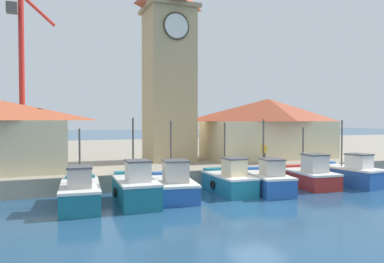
{
  "coord_description": "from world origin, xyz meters",
  "views": [
    {
      "loc": [
        -9.78,
        -16.04,
        4.28
      ],
      "look_at": [
        -0.28,
        8.03,
        3.5
      ],
      "focal_mm": 35.0,
      "sensor_mm": 36.0,
      "label": 1
    }
  ],
  "objects_px": {
    "fishing_boat_center": "(267,180)",
    "fishing_boat_far_left": "(80,192)",
    "fishing_boat_mid_left": "(229,181)",
    "clock_tower": "(169,62)",
    "port_crane_near": "(22,90)",
    "warehouse_right": "(268,128)",
    "fishing_boat_left_inner": "(173,185)",
    "fishing_boat_mid_right": "(308,176)",
    "fishing_boat_right_inner": "(349,174)",
    "dock_worker_near_tower": "(264,153)",
    "fishing_boat_left_outer": "(135,188)"
  },
  "relations": [
    {
      "from": "fishing_boat_center",
      "to": "fishing_boat_far_left",
      "type": "bearing_deg",
      "value": 179.21
    },
    {
      "from": "fishing_boat_far_left",
      "to": "fishing_boat_mid_left",
      "type": "bearing_deg",
      "value": 3.23
    },
    {
      "from": "clock_tower",
      "to": "port_crane_near",
      "type": "bearing_deg",
      "value": 129.76
    },
    {
      "from": "warehouse_right",
      "to": "port_crane_near",
      "type": "relative_size",
      "value": 0.67
    },
    {
      "from": "fishing_boat_mid_left",
      "to": "fishing_boat_left_inner",
      "type": "bearing_deg",
      "value": -178.67
    },
    {
      "from": "fishing_boat_mid_right",
      "to": "warehouse_right",
      "type": "relative_size",
      "value": 0.42
    },
    {
      "from": "fishing_boat_right_inner",
      "to": "warehouse_right",
      "type": "height_order",
      "value": "warehouse_right"
    },
    {
      "from": "fishing_boat_right_inner",
      "to": "dock_worker_near_tower",
      "type": "distance_m",
      "value": 5.88
    },
    {
      "from": "fishing_boat_center",
      "to": "fishing_boat_mid_right",
      "type": "bearing_deg",
      "value": 11.32
    },
    {
      "from": "fishing_boat_left_outer",
      "to": "warehouse_right",
      "type": "xyz_separation_m",
      "value": [
        13.48,
        8.49,
        2.84
      ]
    },
    {
      "from": "fishing_boat_mid_right",
      "to": "clock_tower",
      "type": "bearing_deg",
      "value": 126.88
    },
    {
      "from": "port_crane_near",
      "to": "dock_worker_near_tower",
      "type": "distance_m",
      "value": 25.68
    },
    {
      "from": "fishing_boat_left_outer",
      "to": "dock_worker_near_tower",
      "type": "height_order",
      "value": "fishing_boat_left_outer"
    },
    {
      "from": "fishing_boat_far_left",
      "to": "fishing_boat_mid_right",
      "type": "relative_size",
      "value": 1.07
    },
    {
      "from": "fishing_boat_mid_right",
      "to": "fishing_boat_right_inner",
      "type": "height_order",
      "value": "fishing_boat_right_inner"
    },
    {
      "from": "fishing_boat_far_left",
      "to": "fishing_boat_right_inner",
      "type": "bearing_deg",
      "value": 0.2
    },
    {
      "from": "fishing_boat_mid_left",
      "to": "fishing_boat_far_left",
      "type": "bearing_deg",
      "value": -176.77
    },
    {
      "from": "fishing_boat_right_inner",
      "to": "dock_worker_near_tower",
      "type": "xyz_separation_m",
      "value": [
        -3.82,
        4.32,
        1.15
      ]
    },
    {
      "from": "clock_tower",
      "to": "dock_worker_near_tower",
      "type": "distance_m",
      "value": 10.24
    },
    {
      "from": "fishing_boat_mid_right",
      "to": "dock_worker_near_tower",
      "type": "bearing_deg",
      "value": 103.51
    },
    {
      "from": "fishing_boat_mid_right",
      "to": "port_crane_near",
      "type": "height_order",
      "value": "port_crane_near"
    },
    {
      "from": "fishing_boat_far_left",
      "to": "fishing_boat_mid_left",
      "type": "distance_m",
      "value": 8.45
    },
    {
      "from": "fishing_boat_center",
      "to": "clock_tower",
      "type": "distance_m",
      "value": 12.85
    },
    {
      "from": "fishing_boat_left_outer",
      "to": "fishing_boat_mid_left",
      "type": "xyz_separation_m",
      "value": [
        5.72,
        0.71,
        -0.07
      ]
    },
    {
      "from": "fishing_boat_far_left",
      "to": "fishing_boat_center",
      "type": "height_order",
      "value": "fishing_boat_center"
    },
    {
      "from": "fishing_boat_mid_right",
      "to": "clock_tower",
      "type": "xyz_separation_m",
      "value": [
        -6.58,
        8.76,
        8.15
      ]
    },
    {
      "from": "fishing_boat_left_inner",
      "to": "fishing_boat_center",
      "type": "height_order",
      "value": "fishing_boat_center"
    },
    {
      "from": "fishing_boat_mid_right",
      "to": "dock_worker_near_tower",
      "type": "distance_m",
      "value": 4.1
    },
    {
      "from": "port_crane_near",
      "to": "fishing_boat_left_outer",
      "type": "bearing_deg",
      "value": -74.64
    },
    {
      "from": "fishing_boat_center",
      "to": "fishing_boat_left_outer",
      "type": "bearing_deg",
      "value": -179.37
    },
    {
      "from": "fishing_boat_far_left",
      "to": "fishing_boat_center",
      "type": "xyz_separation_m",
      "value": [
        10.65,
        -0.15,
        -0.01
      ]
    },
    {
      "from": "fishing_boat_mid_right",
      "to": "fishing_boat_center",
      "type": "bearing_deg",
      "value": -168.68
    },
    {
      "from": "fishing_boat_far_left",
      "to": "dock_worker_near_tower",
      "type": "height_order",
      "value": "fishing_boat_far_left"
    },
    {
      "from": "fishing_boat_far_left",
      "to": "fishing_boat_left_inner",
      "type": "distance_m",
      "value": 4.98
    },
    {
      "from": "fishing_boat_left_outer",
      "to": "port_crane_near",
      "type": "xyz_separation_m",
      "value": [
        -6.35,
        23.12,
        6.56
      ]
    },
    {
      "from": "fishing_boat_left_inner",
      "to": "warehouse_right",
      "type": "height_order",
      "value": "warehouse_right"
    },
    {
      "from": "fishing_boat_center",
      "to": "fishing_boat_mid_right",
      "type": "xyz_separation_m",
      "value": [
        3.57,
        0.71,
        -0.01
      ]
    },
    {
      "from": "warehouse_right",
      "to": "fishing_boat_mid_left",
      "type": "bearing_deg",
      "value": -134.94
    },
    {
      "from": "fishing_boat_left_inner",
      "to": "dock_worker_near_tower",
      "type": "xyz_separation_m",
      "value": [
        8.34,
        3.99,
        1.19
      ]
    },
    {
      "from": "fishing_boat_mid_left",
      "to": "fishing_boat_right_inner",
      "type": "xyz_separation_m",
      "value": [
        8.69,
        -0.42,
        0.02
      ]
    },
    {
      "from": "fishing_boat_far_left",
      "to": "fishing_boat_left_inner",
      "type": "bearing_deg",
      "value": 4.56
    },
    {
      "from": "dock_worker_near_tower",
      "to": "fishing_boat_mid_right",
      "type": "bearing_deg",
      "value": -76.49
    },
    {
      "from": "fishing_boat_mid_left",
      "to": "port_crane_near",
      "type": "relative_size",
      "value": 0.26
    },
    {
      "from": "fishing_boat_left_inner",
      "to": "fishing_boat_mid_left",
      "type": "relative_size",
      "value": 1.17
    },
    {
      "from": "fishing_boat_mid_left",
      "to": "fishing_boat_mid_right",
      "type": "distance_m",
      "value": 5.78
    },
    {
      "from": "warehouse_right",
      "to": "fishing_boat_center",
      "type": "bearing_deg",
      "value": -123.45
    },
    {
      "from": "dock_worker_near_tower",
      "to": "fishing_boat_right_inner",
      "type": "bearing_deg",
      "value": -48.5
    },
    {
      "from": "fishing_boat_mid_right",
      "to": "dock_worker_near_tower",
      "type": "height_order",
      "value": "fishing_boat_mid_right"
    },
    {
      "from": "fishing_boat_far_left",
      "to": "fishing_boat_right_inner",
      "type": "height_order",
      "value": "fishing_boat_right_inner"
    },
    {
      "from": "warehouse_right",
      "to": "port_crane_near",
      "type": "bearing_deg",
      "value": 143.58
    }
  ]
}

